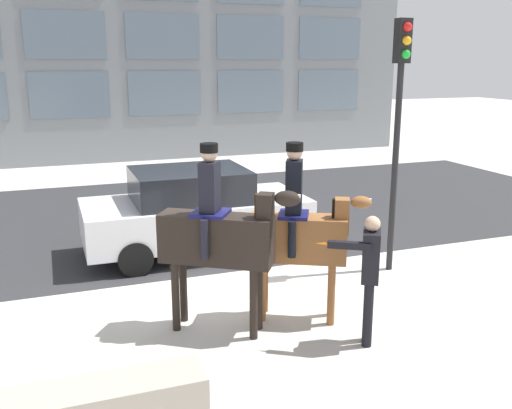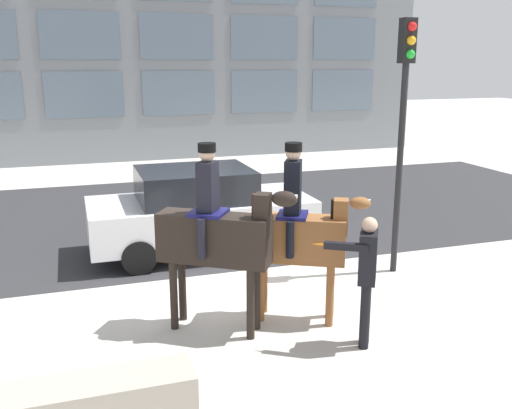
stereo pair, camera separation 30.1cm
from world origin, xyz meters
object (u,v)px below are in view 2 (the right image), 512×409
(mounted_horse_companion, at_px, (299,233))
(traffic_light, at_px, (404,109))
(pedestrian_bystander, at_px, (366,271))
(planter_ledge, at_px, (89,407))
(street_car_near_lane, at_px, (199,210))
(mounted_horse_lead, at_px, (217,234))

(mounted_horse_companion, xyz_separation_m, traffic_light, (2.39, 1.27, 1.59))
(pedestrian_bystander, distance_m, planter_ledge, 3.69)
(pedestrian_bystander, height_order, street_car_near_lane, pedestrian_bystander)
(pedestrian_bystander, xyz_separation_m, street_car_near_lane, (-1.20, 4.48, -0.20))
(pedestrian_bystander, relative_size, street_car_near_lane, 0.41)
(planter_ledge, bearing_deg, mounted_horse_lead, 45.56)
(mounted_horse_companion, distance_m, street_car_near_lane, 3.55)
(planter_ledge, bearing_deg, pedestrian_bystander, 12.51)
(pedestrian_bystander, bearing_deg, traffic_light, -97.38)
(street_car_near_lane, bearing_deg, mounted_horse_companion, -78.85)
(traffic_light, bearing_deg, mounted_horse_companion, -151.97)
(traffic_light, bearing_deg, pedestrian_bystander, -129.05)
(pedestrian_bystander, relative_size, traffic_light, 0.41)
(mounted_horse_lead, relative_size, mounted_horse_companion, 1.02)
(street_car_near_lane, relative_size, planter_ledge, 2.01)
(mounted_horse_lead, distance_m, street_car_near_lane, 3.50)
(mounted_horse_companion, bearing_deg, pedestrian_bystander, -35.22)
(traffic_light, distance_m, planter_ledge, 6.74)
(pedestrian_bystander, height_order, planter_ledge, pedestrian_bystander)
(street_car_near_lane, bearing_deg, planter_ledge, -113.80)
(pedestrian_bystander, bearing_deg, mounted_horse_companion, -31.34)
(street_car_near_lane, distance_m, planter_ledge, 5.78)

